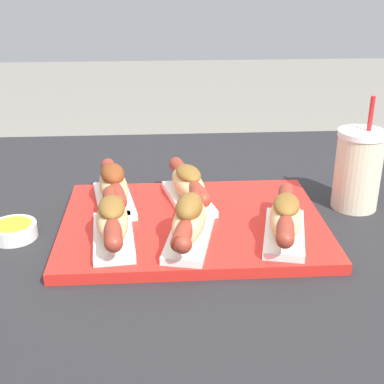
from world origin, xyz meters
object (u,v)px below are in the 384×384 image
object	(u,v)px
hot_dog_2	(285,218)
drink_cup	(358,169)
hot_dog_0	(112,221)
hot_dog_1	(192,221)
hot_dog_3	(113,186)
sauce_bowl	(14,230)
serving_tray	(193,224)
hot_dog_4	(188,185)

from	to	relation	value
hot_dog_2	drink_cup	bearing A→B (deg)	40.94
hot_dog_0	hot_dog_1	size ratio (longest dim) A/B	1.02
hot_dog_3	sauce_bowl	world-z (taller)	hot_dog_3
serving_tray	sauce_bowl	xyz separation A→B (m)	(-0.29, -0.01, 0.00)
serving_tray	sauce_bowl	size ratio (longest dim) A/B	5.81
serving_tray	drink_cup	distance (m)	0.31
hot_dog_2	hot_dog_3	world-z (taller)	hot_dog_3
serving_tray	hot_dog_2	bearing A→B (deg)	-27.46
hot_dog_4	serving_tray	bearing A→B (deg)	-87.32
hot_dog_1	serving_tray	bearing A→B (deg)	85.77
hot_dog_0	hot_dog_2	world-z (taller)	hot_dog_0
serving_tray	hot_dog_0	distance (m)	0.15
hot_dog_3	hot_dog_4	xyz separation A→B (m)	(0.13, -0.00, -0.00)
hot_dog_1	hot_dog_0	bearing A→B (deg)	174.87
hot_dog_2	sauce_bowl	xyz separation A→B (m)	(-0.43, 0.06, -0.04)
hot_dog_2	hot_dog_4	xyz separation A→B (m)	(-0.14, 0.14, -0.00)
hot_dog_1	sauce_bowl	bearing A→B (deg)	167.54
hot_dog_1	hot_dog_3	world-z (taller)	hot_dog_1
hot_dog_4	hot_dog_1	bearing A→B (deg)	-90.96
hot_dog_1	sauce_bowl	size ratio (longest dim) A/B	2.61
hot_dog_2	hot_dog_4	bearing A→B (deg)	135.18
hot_dog_2	hot_dog_3	size ratio (longest dim) A/B	0.99
hot_dog_3	sauce_bowl	xyz separation A→B (m)	(-0.16, -0.08, -0.04)
hot_dog_3	drink_cup	bearing A→B (deg)	-0.19
hot_dog_1	drink_cup	xyz separation A→B (m)	(0.30, 0.14, 0.02)
sauce_bowl	hot_dog_1	bearing A→B (deg)	-12.46
sauce_bowl	drink_cup	xyz separation A→B (m)	(0.59, 0.08, 0.06)
hot_dog_0	hot_dog_3	bearing A→B (deg)	93.37
hot_dog_1	hot_dog_4	xyz separation A→B (m)	(0.00, 0.14, -0.00)
hot_dog_0	hot_dog_3	world-z (taller)	hot_dog_3
hot_dog_3	hot_dog_4	distance (m)	0.13
serving_tray	drink_cup	world-z (taller)	drink_cup
serving_tray	hot_dog_1	xyz separation A→B (m)	(-0.01, -0.08, 0.04)
hot_dog_2	hot_dog_4	distance (m)	0.20
hot_dog_1	sauce_bowl	xyz separation A→B (m)	(-0.28, 0.06, -0.04)
serving_tray	hot_dog_3	bearing A→B (deg)	152.82
hot_dog_0	drink_cup	world-z (taller)	drink_cup
sauce_bowl	serving_tray	bearing A→B (deg)	2.57
hot_dog_0	drink_cup	xyz separation A→B (m)	(0.42, 0.13, 0.02)
serving_tray	hot_dog_4	xyz separation A→B (m)	(-0.00, 0.07, 0.04)
hot_dog_3	sauce_bowl	distance (m)	0.18
hot_dog_1	hot_dog_4	size ratio (longest dim) A/B	1.00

